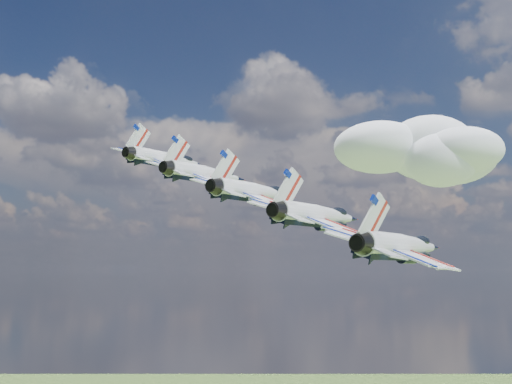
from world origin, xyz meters
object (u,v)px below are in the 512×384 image
(jet_1, at_px, (207,174))
(jet_0, at_px, (167,159))
(jet_4, at_px, (402,246))
(jet_3, at_px, (319,215))
(jet_2, at_px, (256,192))

(jet_1, bearing_deg, jet_0, 160.35)
(jet_0, relative_size, jet_4, 1.00)
(jet_3, bearing_deg, jet_1, 160.35)
(jet_0, relative_size, jet_2, 1.00)
(jet_3, xyz_separation_m, jet_4, (8.15, -7.40, -3.23))
(jet_2, distance_m, jet_3, 11.47)
(jet_1, xyz_separation_m, jet_3, (16.29, -14.79, -6.47))
(jet_0, distance_m, jet_4, 45.88)
(jet_2, height_order, jet_3, jet_2)
(jet_0, distance_m, jet_2, 22.94)
(jet_0, xyz_separation_m, jet_4, (32.59, -29.59, -12.94))
(jet_1, relative_size, jet_4, 1.00)
(jet_3, bearing_deg, jet_2, 160.35)
(jet_0, height_order, jet_4, jet_0)
(jet_3, height_order, jet_4, jet_3)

